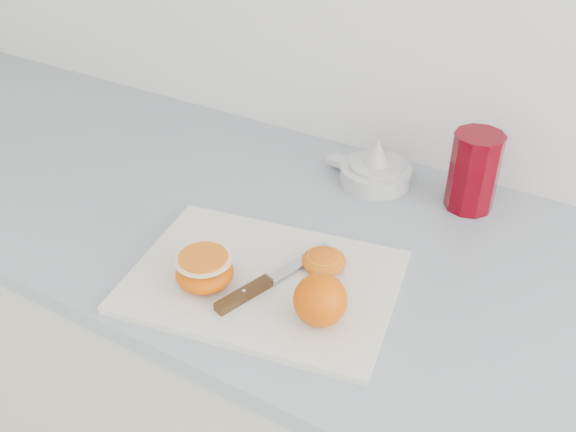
{
  "coord_description": "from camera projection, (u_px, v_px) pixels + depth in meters",
  "views": [
    {
      "loc": [
        0.14,
        0.97,
        1.49
      ],
      "look_at": [
        -0.25,
        1.64,
        0.96
      ],
      "focal_mm": 40.0,
      "sensor_mm": 36.0,
      "label": 1
    }
  ],
  "objects": [
    {
      "name": "cutting_board",
      "position": [
        263.0,
        281.0,
        0.92
      ],
      "size": [
        0.42,
        0.33,
        0.01
      ],
      "primitive_type": "cube",
      "rotation": [
        0.0,
        0.0,
        0.19
      ],
      "color": "silver",
      "rests_on": "counter"
    },
    {
      "name": "whole_orange",
      "position": [
        320.0,
        300.0,
        0.82
      ],
      "size": [
        0.07,
        0.07,
        0.07
      ],
      "color": "orange",
      "rests_on": "cutting_board"
    },
    {
      "name": "half_orange",
      "position": [
        204.0,
        271.0,
        0.89
      ],
      "size": [
        0.08,
        0.08,
        0.05
      ],
      "color": "orange",
      "rests_on": "cutting_board"
    },
    {
      "name": "squeezed_shell",
      "position": [
        324.0,
        261.0,
        0.92
      ],
      "size": [
        0.06,
        0.06,
        0.03
      ],
      "color": "#DA5D0D",
      "rests_on": "cutting_board"
    },
    {
      "name": "paring_knife",
      "position": [
        254.0,
        288.0,
        0.88
      ],
      "size": [
        0.08,
        0.21,
        0.01
      ],
      "color": "#4D3312",
      "rests_on": "cutting_board"
    },
    {
      "name": "citrus_juicer",
      "position": [
        375.0,
        170.0,
        1.14
      ],
      "size": [
        0.16,
        0.13,
        0.09
      ],
      "color": "silver",
      "rests_on": "counter"
    },
    {
      "name": "red_tumbler",
      "position": [
        473.0,
        174.0,
        1.05
      ],
      "size": [
        0.08,
        0.08,
        0.14
      ],
      "color": "#6C000C",
      "rests_on": "counter"
    }
  ]
}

